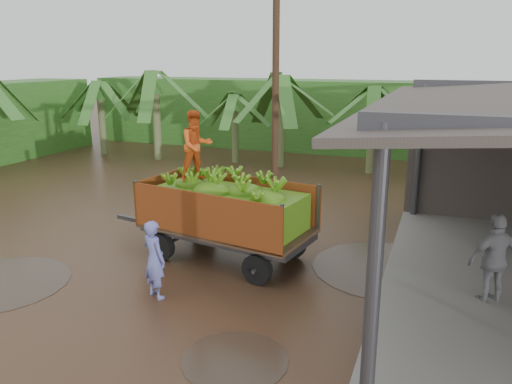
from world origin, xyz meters
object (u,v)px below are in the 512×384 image
man_grey (495,260)px  utility_pole (276,80)px  banana_trailer (225,209)px  man_blue (154,259)px

man_grey → utility_pole: (-6.75, 6.64, 3.03)m
man_grey → utility_pole: utility_pole is taller
banana_trailer → man_grey: bearing=7.1°
man_blue → man_grey: (6.35, 2.08, 0.12)m
banana_trailer → man_blue: (-0.52, -2.34, -0.43)m
banana_trailer → utility_pole: utility_pole is taller
man_blue → utility_pole: utility_pole is taller
banana_trailer → utility_pole: size_ratio=0.73×
banana_trailer → man_grey: banana_trailer is taller
man_blue → man_grey: man_grey is taller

